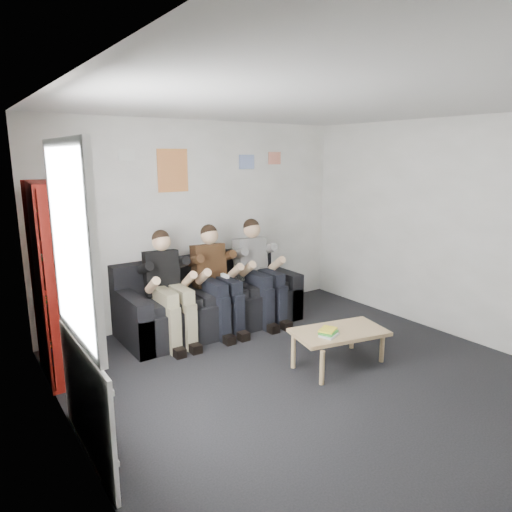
{
  "coord_description": "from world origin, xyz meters",
  "views": [
    {
      "loc": [
        -2.94,
        -3.04,
        2.25
      ],
      "look_at": [
        0.09,
        1.3,
        1.07
      ],
      "focal_mm": 32.0,
      "sensor_mm": 36.0,
      "label": 1
    }
  ],
  "objects": [
    {
      "name": "window",
      "position": [
        -2.22,
        0.2,
        1.03
      ],
      "size": [
        0.05,
        1.3,
        2.36
      ],
      "color": "white",
      "rests_on": "room_shell"
    },
    {
      "name": "game_cases",
      "position": [
        0.26,
        0.22,
        0.42
      ],
      "size": [
        0.24,
        0.21,
        0.05
      ],
      "rotation": [
        0.0,
        0.0,
        0.33
      ],
      "color": "silver",
      "rests_on": "coffee_table"
    },
    {
      "name": "room_shell",
      "position": [
        0.0,
        0.0,
        1.35
      ],
      "size": [
        5.0,
        5.0,
        5.0
      ],
      "color": "black",
      "rests_on": "ground"
    },
    {
      "name": "coffee_table",
      "position": [
        0.44,
        0.24,
        0.35
      ],
      "size": [
        1.0,
        0.55,
        0.4
      ],
      "rotation": [
        0.0,
        0.0,
        -0.22
      ],
      "color": "tan",
      "rests_on": "ground"
    },
    {
      "name": "radiator",
      "position": [
        -2.15,
        0.2,
        0.35
      ],
      "size": [
        0.1,
        0.64,
        0.6
      ],
      "color": "white",
      "rests_on": "ground"
    },
    {
      "name": "sofa",
      "position": [
        -0.14,
        2.05,
        0.33
      ],
      "size": [
        2.37,
        0.97,
        0.91
      ],
      "color": "black",
      "rests_on": "ground"
    },
    {
      "name": "bookshelf",
      "position": [
        -2.07,
        1.75,
        1.0
      ],
      "size": [
        0.3,
        0.9,
        2.0
      ],
      "rotation": [
        0.0,
        0.0,
        -0.09
      ],
      "color": "maroon",
      "rests_on": "ground"
    },
    {
      "name": "person_middle",
      "position": [
        -0.14,
        1.84,
        0.69
      ],
      "size": [
        0.41,
        0.88,
        1.38
      ],
      "rotation": [
        0.0,
        0.0,
        -0.11
      ],
      "color": "#4B2E19",
      "rests_on": "sofa"
    },
    {
      "name": "person_right",
      "position": [
        0.52,
        1.84,
        0.7
      ],
      "size": [
        0.42,
        0.9,
        1.4
      ],
      "rotation": [
        0.0,
        0.0,
        -0.08
      ],
      "color": "silver",
      "rests_on": "sofa"
    },
    {
      "name": "person_left",
      "position": [
        -0.8,
        1.84,
        0.69
      ],
      "size": [
        0.41,
        0.87,
        1.37
      ],
      "rotation": [
        0.0,
        0.0,
        -0.16
      ],
      "color": "black",
      "rests_on": "sofa"
    },
    {
      "name": "poster_large",
      "position": [
        -0.4,
        2.49,
        2.05
      ],
      "size": [
        0.42,
        0.01,
        0.55
      ],
      "primitive_type": "cube",
      "color": "#E5C450",
      "rests_on": "room_shell"
    },
    {
      "name": "poster_sign",
      "position": [
        -1.0,
        2.49,
        2.25
      ],
      "size": [
        0.2,
        0.01,
        0.14
      ],
      "primitive_type": "cube",
      "color": "white",
      "rests_on": "room_shell"
    },
    {
      "name": "poster_pink",
      "position": [
        1.25,
        2.49,
        2.2
      ],
      "size": [
        0.22,
        0.01,
        0.18
      ],
      "primitive_type": "cube",
      "color": "#C63D8B",
      "rests_on": "room_shell"
    },
    {
      "name": "poster_blue",
      "position": [
        0.75,
        2.49,
        2.15
      ],
      "size": [
        0.25,
        0.01,
        0.2
      ],
      "primitive_type": "cube",
      "color": "#4779F2",
      "rests_on": "room_shell"
    }
  ]
}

